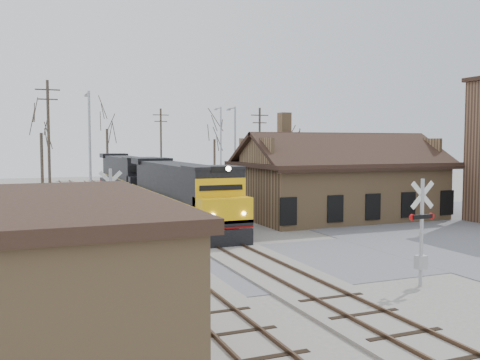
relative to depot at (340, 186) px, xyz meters
name	(u,v)px	position (x,y,z in m)	size (l,w,h in m)	color
ground	(262,265)	(-11.99, -12.00, -2.41)	(140.00, 140.00, 0.00)	#9F9A90
road	(262,265)	(-11.99, -12.00, -2.39)	(60.00, 9.00, 0.03)	slate
track_main	(175,220)	(-11.99, 3.00, -2.34)	(3.40, 90.00, 0.24)	#9F9A90
track_siding	(112,224)	(-16.49, 3.00, -2.34)	(3.40, 90.00, 0.24)	#9F9A90
depot	(340,186)	(0.00, 0.00, 0.00)	(15.20, 9.31, 7.90)	#A27D53
locomotive_lead	(181,191)	(-11.99, 1.44, -0.10)	(2.95, 19.75, 4.38)	black
locomotive_trailing	(128,175)	(-11.99, 21.47, -0.10)	(2.95, 19.75, 4.15)	black
crossbuck_near	(421,236)	(-7.65, -17.63, -0.42)	(1.22, 0.32, 4.26)	#A5A8AD
crossbuck_far	(111,217)	(-18.16, -7.66, -0.36)	(1.26, 0.33, 4.40)	#A5A8AD
streetlight_a	(90,149)	(-17.67, 5.01, 2.79)	(0.25, 2.04, 9.31)	#A5A8AD
streetlight_b	(235,149)	(-3.56, 12.61, 2.65)	(0.25, 2.04, 9.03)	#A5A8AD
streetlight_c	(220,145)	(-1.44, 22.22, 2.96)	(0.25, 2.04, 9.65)	#A5A8AD
utility_pole_a	(49,143)	(-20.00, 13.67, 3.28)	(2.00, 0.24, 10.91)	#382D23
utility_pole_b	(161,147)	(-6.04, 31.17, 2.77)	(2.00, 0.24, 9.91)	#382D23
utility_pole_c	(260,150)	(1.60, 18.28, 2.52)	(2.00, 0.24, 9.41)	#382D23
tree_b	(41,122)	(-20.19, 25.66, 5.39)	(4.47, 4.47, 10.95)	#382D23
tree_c	(107,119)	(-11.67, 37.64, 6.31)	(4.99, 4.99, 12.23)	#382D23
tree_d	(214,132)	(1.48, 32.49, 4.73)	(4.10, 4.10, 10.04)	#382D23
tree_e	(294,136)	(9.48, 25.38, 4.14)	(3.76, 3.76, 9.20)	#382D23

